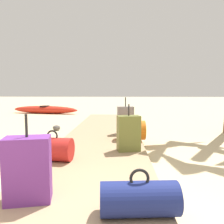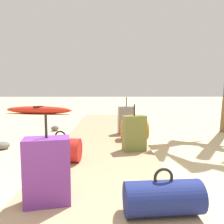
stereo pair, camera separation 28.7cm
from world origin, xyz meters
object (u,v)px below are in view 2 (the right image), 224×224
duffel_bag_red (61,150)px  suitcase_grey (126,120)px  suitcase_olive (134,133)px  kayak (39,110)px  duffel_bag_navy (163,198)px  duffel_bag_orange (134,130)px  suitcase_purple (47,171)px

duffel_bag_red → suitcase_grey: suitcase_grey is taller
suitcase_olive → kayak: bearing=119.1°
duffel_bag_navy → duffel_bag_orange: 2.77m
suitcase_olive → suitcase_grey: 1.44m
duffel_bag_red → duffel_bag_orange: 1.85m
duffel_bag_orange → kayak: size_ratio=0.17×
suitcase_olive → suitcase_grey: bearing=90.6°
duffel_bag_navy → suitcase_grey: suitcase_grey is taller
duffel_bag_red → suitcase_purple: (0.13, -1.17, 0.13)m
suitcase_grey → duffel_bag_orange: (0.11, -0.62, -0.12)m
suitcase_olive → suitcase_purple: size_ratio=0.97×
suitcase_olive → kayak: 7.46m
kayak → suitcase_grey: bearing=-54.5°
suitcase_purple → duffel_bag_orange: bearing=67.1°
duffel_bag_red → suitcase_grey: size_ratio=0.69×
duffel_bag_navy → suitcase_purple: size_ratio=0.81×
suitcase_olive → duffel_bag_orange: 0.83m
suitcase_grey → duffel_bag_orange: 0.64m
duffel_bag_red → suitcase_grey: 2.30m
duffel_bag_red → duffel_bag_navy: duffel_bag_red is taller
kayak → suitcase_olive: bearing=-60.9°
suitcase_purple → kayak: suitcase_purple is taller
duffel_bag_red → suitcase_olive: bearing=26.9°
suitcase_olive → suitcase_grey: suitcase_grey is taller
duffel_bag_navy → duffel_bag_orange: size_ratio=1.18×
duffel_bag_red → suitcase_purple: suitcase_purple is taller
suitcase_grey → duffel_bag_navy: bearing=-89.6°
suitcase_olive → kayak: (-3.63, 6.52, -0.20)m
duffel_bag_navy → duffel_bag_orange: (0.09, 2.76, 0.06)m
suitcase_olive → suitcase_purple: 2.00m
duffel_bag_red → suitcase_grey: (1.10, 2.01, 0.15)m
duffel_bag_red → suitcase_purple: 1.19m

